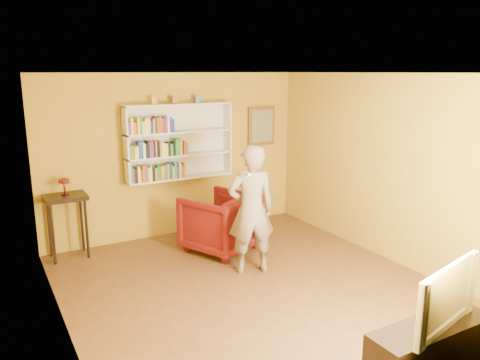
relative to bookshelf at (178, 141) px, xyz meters
name	(u,v)px	position (x,y,z in m)	size (l,w,h in m)	color
room_shell	(254,213)	(0.00, -2.41, -0.58)	(5.30, 5.80, 2.88)	#4F3219
bookshelf	(178,141)	(0.00, 0.00, 0.00)	(1.80, 0.29, 1.23)	silver
books_row_lower	(157,173)	(-0.42, -0.10, -0.46)	(0.90, 0.19, 0.27)	teal
books_row_middle	(159,149)	(-0.37, -0.11, -0.08)	(0.97, 0.19, 0.27)	#1C813D
books_row_upper	(151,126)	(-0.48, -0.11, 0.30)	(0.74, 0.19, 0.27)	#632A7E
ornament_left	(154,101)	(-0.41, -0.06, 0.67)	(0.08, 0.08, 0.11)	#B98135
ornament_centre	(174,100)	(-0.07, -0.06, 0.68)	(0.09, 0.09, 0.12)	#A95238
ornament_right	(197,99)	(0.33, -0.06, 0.68)	(0.09, 0.09, 0.12)	slate
framed_painting	(261,126)	(1.65, 0.05, 0.16)	(0.55, 0.05, 0.70)	#553B18
console_table	(66,206)	(-1.85, -0.16, -0.80)	(0.59, 0.45, 0.96)	black
ruby_lustre	(64,183)	(-1.85, -0.16, -0.45)	(0.16, 0.16, 0.26)	maroon
armchair	(220,222)	(0.25, -1.02, -1.14)	(0.96, 0.99, 0.90)	#470508
person	(251,210)	(0.25, -1.93, -0.70)	(0.65, 0.43, 1.78)	#736354
game_remote	(247,174)	(0.01, -2.22, -0.12)	(0.04, 0.15, 0.04)	silver
tv_cabinet	(430,348)	(0.55, -4.66, -1.36)	(1.32, 0.40, 0.47)	black
television	(436,294)	(0.55, -4.66, -0.82)	(1.06, 0.14, 0.61)	black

